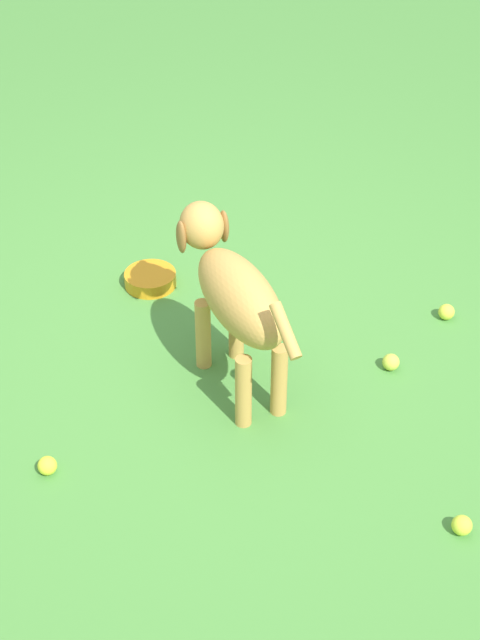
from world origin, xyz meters
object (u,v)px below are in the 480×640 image
(tennis_ball_2, at_px, (462,525))
(water_bowl, at_px, (150,279))
(dog, at_px, (234,291))
(tennis_ball_3, at_px, (446,312))
(tennis_ball_0, at_px, (47,466))
(tennis_ball_1, at_px, (391,362))

(tennis_ball_2, distance_m, water_bowl, 1.73)
(tennis_ball_2, bearing_deg, water_bowl, -160.14)
(dog, distance_m, tennis_ball_3, 1.01)
(tennis_ball_2, height_order, tennis_ball_3, same)
(tennis_ball_0, bearing_deg, tennis_ball_2, 60.39)
(tennis_ball_2, bearing_deg, tennis_ball_0, -119.61)
(tennis_ball_1, xyz_separation_m, tennis_ball_2, (0.80, -0.14, 0.00))
(tennis_ball_3, relative_size, water_bowl, 0.30)
(tennis_ball_0, xyz_separation_m, tennis_ball_3, (-0.34, 1.68, 0.00))
(tennis_ball_1, bearing_deg, tennis_ball_3, 121.43)
(tennis_ball_0, distance_m, water_bowl, 1.13)
(tennis_ball_0, xyz_separation_m, tennis_ball_2, (0.68, 1.19, 0.00))
(dog, xyz_separation_m, water_bowl, (-0.70, -0.14, -0.38))
(tennis_ball_1, distance_m, tennis_ball_2, 0.81)
(tennis_ball_2, bearing_deg, tennis_ball_1, 170.16)
(dog, bearing_deg, tennis_ball_0, 102.40)
(tennis_ball_3, bearing_deg, tennis_ball_1, -58.57)
(tennis_ball_0, height_order, tennis_ball_2, same)
(tennis_ball_0, relative_size, water_bowl, 0.30)
(tennis_ball_1, relative_size, water_bowl, 0.30)
(tennis_ball_3, bearing_deg, tennis_ball_0, -78.72)
(dog, relative_size, tennis_ball_0, 13.75)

